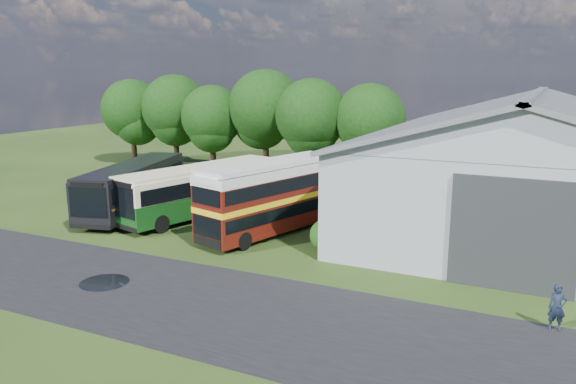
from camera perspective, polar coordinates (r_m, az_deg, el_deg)
The scene contains 17 objects.
ground at distance 28.14m, azimuth -11.67°, elevation -7.51°, with size 120.00×120.00×0.00m, color #1F3510.
asphalt_road at distance 24.21m, azimuth -10.29°, elevation -10.76°, with size 60.00×8.00×0.02m, color black.
puddle at distance 26.96m, azimuth -18.15°, elevation -8.77°, with size 2.20×2.20×0.01m, color black.
storage_shed at distance 37.27m, azimuth 23.47°, elevation 3.15°, with size 18.80×24.80×8.15m.
tree_far_left at distance 59.83m, azimuth -15.58°, elevation 8.07°, with size 6.12×6.12×8.64m.
tree_left_a at distance 57.05m, azimuth -11.43°, elevation 8.41°, with size 6.46×6.46×9.12m.
tree_left_b at distance 53.39m, azimuth -7.73°, elevation 7.63°, with size 5.78×5.78×8.16m.
tree_mid at distance 51.88m, azimuth -2.29°, elevation 8.64°, with size 6.80×6.80×9.60m.
tree_right_a at distance 48.85m, azimuth 2.38°, elevation 7.83°, with size 6.26×6.26×8.83m.
tree_right_b at distance 47.87m, azimuth 8.31°, elevation 7.33°, with size 5.98×5.98×8.45m.
shrub_front at distance 30.44m, azimuth 3.80°, elevation -5.76°, with size 1.70×1.70×1.70m, color #194714.
shrub_mid at distance 32.22m, azimuth 5.14°, elevation -4.77°, with size 1.60×1.60×1.60m, color #194714.
shrub_back at distance 34.03m, azimuth 6.34°, elevation -3.87°, with size 1.80×1.80×1.80m, color #194714.
bus_green_single at distance 37.19m, azimuth -8.78°, elevation 0.24°, with size 5.77×12.33×3.31m.
bus_maroon_double at distance 32.77m, azimuth -1.65°, elevation -0.57°, with size 5.19×10.27×4.28m.
bus_dark_single at distance 39.46m, azimuth -15.40°, elevation 0.56°, with size 5.67×12.03×3.23m.
visitor_a at distance 23.13m, azimuth 25.67°, elevation -10.57°, with size 0.64×0.42×1.76m, color #151E30.
Camera 1 is at (16.37, -20.90, 9.33)m, focal length 35.00 mm.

